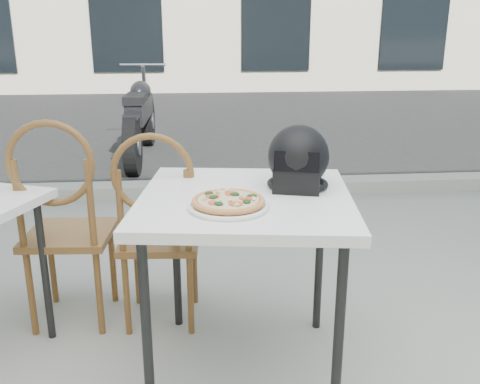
{
  "coord_description": "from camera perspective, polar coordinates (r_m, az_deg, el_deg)",
  "views": [
    {
      "loc": [
        -0.31,
        -1.79,
        1.51
      ],
      "look_at": [
        -0.13,
        0.22,
        0.89
      ],
      "focal_mm": 40.0,
      "sensor_mm": 36.0,
      "label": 1
    }
  ],
  "objects": [
    {
      "name": "cafe_chair_side",
      "position": [
        2.8,
        -18.39,
        -2.29
      ],
      "size": [
        0.45,
        0.45,
        1.11
      ],
      "rotation": [
        0.0,
        0.0,
        3.07
      ],
      "color": "brown",
      "rests_on": "ground"
    },
    {
      "name": "helmet",
      "position": [
        2.32,
        6.22,
        3.38
      ],
      "size": [
        0.33,
        0.34,
        0.28
      ],
      "rotation": [
        0.0,
        0.0,
        -0.26
      ],
      "color": "black",
      "rests_on": "cafe_table_main"
    },
    {
      "name": "plate",
      "position": [
        2.07,
        -1.25,
        -1.51
      ],
      "size": [
        0.33,
        0.33,
        0.02
      ],
      "rotation": [
        0.0,
        0.0,
        0.04
      ],
      "color": "white",
      "rests_on": "cafe_table_main"
    },
    {
      "name": "pizza",
      "position": [
        2.06,
        -1.25,
        -0.94
      ],
      "size": [
        0.33,
        0.33,
        0.04
      ],
      "rotation": [
        0.0,
        0.0,
        -0.18
      ],
      "color": "#E49553",
      "rests_on": "plate"
    },
    {
      "name": "cafe_chair_main",
      "position": [
        2.7,
        -8.8,
        -3.08
      ],
      "size": [
        0.43,
        0.43,
        1.05
      ],
      "rotation": [
        0.0,
        0.0,
        3.07
      ],
      "color": "brown",
      "rests_on": "ground"
    },
    {
      "name": "street_asphalt",
      "position": [
        8.92,
        -3.21,
        7.52
      ],
      "size": [
        30.0,
        8.0,
        0.0
      ],
      "primitive_type": "cube",
      "color": "black",
      "rests_on": "ground"
    },
    {
      "name": "curb",
      "position": [
        5.01,
        -1.47,
        0.43
      ],
      "size": [
        30.0,
        0.25,
        0.12
      ],
      "primitive_type": "cube",
      "color": "#A8A69D",
      "rests_on": "ground"
    },
    {
      "name": "motorcycle",
      "position": [
        6.41,
        -10.58,
        7.65
      ],
      "size": [
        0.56,
        2.16,
        1.07
      ],
      "rotation": [
        0.0,
        0.0,
        -0.03
      ],
      "color": "black",
      "rests_on": "street_asphalt"
    },
    {
      "name": "cafe_table_main",
      "position": [
        2.26,
        0.57,
        -2.17
      ],
      "size": [
        0.99,
        0.99,
        0.84
      ],
      "rotation": [
        0.0,
        0.0,
        -0.13
      ],
      "color": "white",
      "rests_on": "ground"
    }
  ]
}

